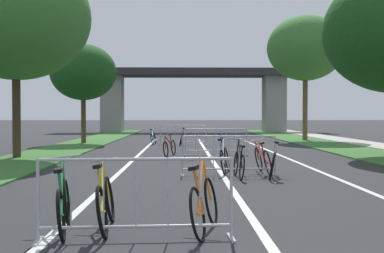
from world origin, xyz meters
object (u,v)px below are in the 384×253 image
(bicycle_white_8, at_px, (273,163))
(tree_right_cypress_far, at_px, (305,48))
(tree_left_oak_near, at_px, (83,72))
(crowd_barrier_nearest, at_px, (136,199))
(bicycle_teal_4, at_px, (153,138))
(bicycle_green_2, at_px, (64,205))
(bicycle_silver_5, at_px, (225,159))
(bicycle_orange_7, at_px, (204,204))
(crowd_barrier_fourth, at_px, (183,135))
(bicycle_purple_9, at_px, (182,139))
(bicycle_red_0, at_px, (263,160))
(tree_left_maple_mid, at_px, (16,17))
(bicycle_red_10, at_px, (170,147))
(crowd_barrier_third, at_px, (216,142))
(bicycle_black_1, at_px, (239,163))
(crowd_barrier_second, at_px, (229,156))
(bicycle_yellow_6, at_px, (106,203))
(bicycle_blue_3, at_px, (222,145))

(bicycle_white_8, bearing_deg, tree_right_cypress_far, 85.83)
(tree_left_oak_near, distance_m, crowd_barrier_nearest, 22.02)
(bicycle_teal_4, distance_m, bicycle_white_8, 14.82)
(bicycle_green_2, xyz_separation_m, bicycle_silver_5, (2.75, 6.75, 0.02))
(crowd_barrier_nearest, bearing_deg, tree_left_oak_near, 102.81)
(bicycle_orange_7, bearing_deg, crowd_barrier_fourth, 103.78)
(bicycle_purple_9, bearing_deg, crowd_barrier_nearest, -88.16)
(bicycle_red_0, distance_m, bicycle_silver_5, 1.03)
(bicycle_silver_5, relative_size, bicycle_white_8, 1.01)
(tree_left_maple_mid, relative_size, bicycle_red_10, 4.39)
(crowd_barrier_third, height_order, bicycle_black_1, crowd_barrier_third)
(crowd_barrier_second, distance_m, bicycle_orange_7, 6.37)
(bicycle_yellow_6, bearing_deg, bicycle_orange_7, -11.23)
(crowd_barrier_nearest, relative_size, bicycle_teal_4, 1.49)
(tree_left_maple_mid, height_order, tree_right_cypress_far, tree_right_cypress_far)
(bicycle_white_8, bearing_deg, bicycle_orange_7, -96.76)
(bicycle_green_2, relative_size, bicycle_blue_3, 0.94)
(bicycle_yellow_6, bearing_deg, bicycle_red_10, 84.33)
(bicycle_teal_4, xyz_separation_m, bicycle_white_8, (3.84, -14.32, 0.03))
(bicycle_orange_7, xyz_separation_m, bicycle_purple_9, (-0.31, 19.26, -0.03))
(bicycle_red_0, height_order, bicycle_orange_7, bicycle_orange_7)
(bicycle_black_1, bearing_deg, bicycle_purple_9, 94.39)
(tree_left_maple_mid, distance_m, bicycle_red_10, 7.38)
(tree_left_oak_near, relative_size, crowd_barrier_second, 2.20)
(crowd_barrier_second, bearing_deg, tree_right_cypress_far, 70.14)
(bicycle_silver_5, bearing_deg, bicycle_red_10, 117.15)
(tree_right_cypress_far, height_order, crowd_barrier_nearest, tree_right_cypress_far)
(bicycle_orange_7, relative_size, bicycle_white_8, 1.00)
(crowd_barrier_fourth, xyz_separation_m, bicycle_white_8, (2.24, -13.84, -0.14))
(bicycle_red_0, bearing_deg, crowd_barrier_second, -160.35)
(tree_left_maple_mid, height_order, bicycle_red_0, tree_left_maple_mid)
(bicycle_black_1, height_order, bicycle_white_8, bicycle_black_1)
(tree_left_maple_mid, height_order, crowd_barrier_nearest, tree_left_maple_mid)
(bicycle_green_2, distance_m, bicycle_purple_9, 19.27)
(tree_right_cypress_far, bearing_deg, crowd_barrier_second, -109.86)
(crowd_barrier_third, bearing_deg, crowd_barrier_second, -91.04)
(crowd_barrier_nearest, relative_size, bicycle_green_2, 1.50)
(bicycle_teal_4, distance_m, bicycle_orange_7, 20.26)
(crowd_barrier_third, xyz_separation_m, bicycle_red_0, (0.83, -6.28, -0.14))
(tree_right_cypress_far, distance_m, bicycle_purple_9, 10.37)
(bicycle_black_1, relative_size, bicycle_yellow_6, 0.98)
(bicycle_red_0, distance_m, bicycle_black_1, 1.17)
(crowd_barrier_fourth, distance_m, bicycle_black_1, 13.94)
(bicycle_red_10, bearing_deg, crowd_barrier_third, -150.60)
(bicycle_teal_4, relative_size, bicycle_silver_5, 1.01)
(tree_right_cypress_far, distance_m, bicycle_green_2, 26.11)
(bicycle_red_0, relative_size, bicycle_silver_5, 1.07)
(crowd_barrier_second, bearing_deg, bicycle_red_10, 105.36)
(bicycle_teal_4, relative_size, bicycle_orange_7, 1.01)
(bicycle_yellow_6, bearing_deg, tree_right_cypress_far, 67.00)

